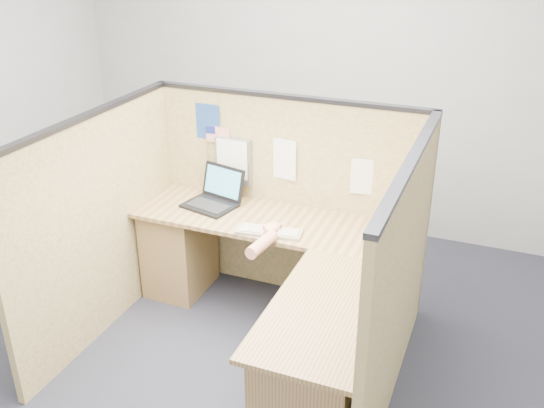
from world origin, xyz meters
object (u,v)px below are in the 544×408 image
at_px(mouse, 273,231).
at_px(laptop, 214,195).
at_px(l_desk, 275,295).
at_px(keyboard, 269,232).

bearing_deg(mouse, laptop, 153.45).
relative_size(l_desk, keyboard, 4.37).
distance_m(l_desk, laptop, 0.92).
bearing_deg(keyboard, laptop, 144.65).
xyz_separation_m(l_desk, laptop, (-0.67, 0.48, 0.40)).
height_order(laptop, keyboard, laptop).
bearing_deg(l_desk, keyboard, 120.85).
height_order(laptop, mouse, laptop).
relative_size(l_desk, mouse, 16.29).
height_order(l_desk, mouse, mouse).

